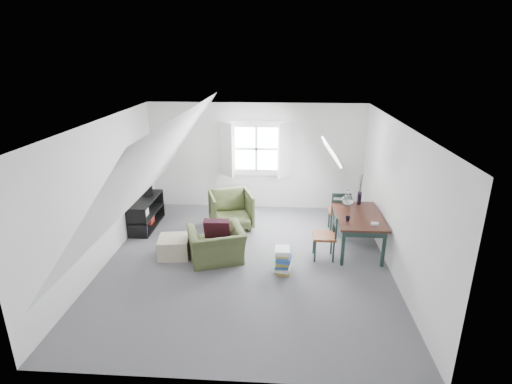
# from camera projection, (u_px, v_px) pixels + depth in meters

# --- Properties ---
(floor) EXTENTS (5.50, 5.50, 0.00)m
(floor) POSITION_uv_depth(u_px,v_px,m) (247.00, 262.00, 7.17)
(floor) COLOR #535358
(floor) RESTS_ON ground
(ceiling) EXTENTS (5.50, 5.50, 0.00)m
(ceiling) POSITION_uv_depth(u_px,v_px,m) (245.00, 123.00, 6.34)
(ceiling) COLOR white
(ceiling) RESTS_ON wall_back
(wall_back) EXTENTS (5.00, 0.00, 5.00)m
(wall_back) POSITION_uv_depth(u_px,v_px,m) (256.00, 157.00, 9.35)
(wall_back) COLOR silver
(wall_back) RESTS_ON ground
(wall_front) EXTENTS (5.00, 0.00, 5.00)m
(wall_front) POSITION_uv_depth(u_px,v_px,m) (223.00, 287.00, 4.17)
(wall_front) COLOR silver
(wall_front) RESTS_ON ground
(wall_left) EXTENTS (0.00, 5.50, 5.50)m
(wall_left) POSITION_uv_depth(u_px,v_px,m) (103.00, 194.00, 6.91)
(wall_left) COLOR silver
(wall_left) RESTS_ON ground
(wall_right) EXTENTS (0.00, 5.50, 5.50)m
(wall_right) POSITION_uv_depth(u_px,v_px,m) (396.00, 200.00, 6.61)
(wall_right) COLOR silver
(wall_right) RESTS_ON ground
(slope_left) EXTENTS (3.19, 5.50, 4.48)m
(slope_left) POSITION_uv_depth(u_px,v_px,m) (154.00, 165.00, 6.68)
(slope_left) COLOR white
(slope_left) RESTS_ON wall_left
(slope_right) EXTENTS (3.19, 5.50, 4.48)m
(slope_right) POSITION_uv_depth(u_px,v_px,m) (341.00, 169.00, 6.49)
(slope_right) COLOR white
(slope_right) RESTS_ON wall_right
(dormer_window) EXTENTS (1.71, 0.35, 1.30)m
(dormer_window) POSITION_uv_depth(u_px,v_px,m) (256.00, 149.00, 9.21)
(dormer_window) COLOR white
(dormer_window) RESTS_ON wall_back
(skylight) EXTENTS (0.35, 0.75, 0.47)m
(skylight) POSITION_uv_depth(u_px,v_px,m) (331.00, 152.00, 7.72)
(skylight) COLOR white
(skylight) RESTS_ON slope_right
(armchair_near) EXTENTS (1.17, 1.10, 0.62)m
(armchair_near) POSITION_uv_depth(u_px,v_px,m) (217.00, 260.00, 7.24)
(armchair_near) COLOR #414B28
(armchair_near) RESTS_ON floor
(armchair_far) EXTENTS (1.07, 1.09, 0.79)m
(armchair_far) POSITION_uv_depth(u_px,v_px,m) (231.00, 227.00, 8.62)
(armchair_far) COLOR #414B28
(armchair_far) RESTS_ON floor
(throw_pillow) EXTENTS (0.46, 0.28, 0.47)m
(throw_pillow) POSITION_uv_depth(u_px,v_px,m) (217.00, 230.00, 7.20)
(throw_pillow) COLOR #330D19
(throw_pillow) RESTS_ON armchair_near
(ottoman) EXTENTS (0.60, 0.60, 0.36)m
(ottoman) POSITION_uv_depth(u_px,v_px,m) (174.00, 247.00, 7.35)
(ottoman) COLOR tan
(ottoman) RESTS_ON floor
(dining_table) EXTENTS (0.85, 1.42, 0.71)m
(dining_table) POSITION_uv_depth(u_px,v_px,m) (358.00, 219.00, 7.45)
(dining_table) COLOR black
(dining_table) RESTS_ON floor
(demijohn) EXTENTS (0.22, 0.22, 0.31)m
(demijohn) POSITION_uv_depth(u_px,v_px,m) (347.00, 200.00, 7.81)
(demijohn) COLOR silver
(demijohn) RESTS_ON dining_table
(vase_twigs) EXTENTS (0.08, 0.09, 0.62)m
(vase_twigs) POSITION_uv_depth(u_px,v_px,m) (359.00, 198.00, 7.89)
(vase_twigs) COLOR black
(vase_twigs) RESTS_ON dining_table
(cup) EXTENTS (0.10, 0.10, 0.08)m
(cup) POSITION_uv_depth(u_px,v_px,m) (347.00, 221.00, 7.15)
(cup) COLOR black
(cup) RESTS_ON dining_table
(paper_box) EXTENTS (0.13, 0.10, 0.04)m
(paper_box) POSITION_uv_depth(u_px,v_px,m) (375.00, 224.00, 6.98)
(paper_box) COLOR white
(paper_box) RESTS_ON dining_table
(dining_chair_far) EXTENTS (0.43, 0.43, 0.91)m
(dining_chair_far) POSITION_uv_depth(u_px,v_px,m) (339.00, 211.00, 8.23)
(dining_chair_far) COLOR brown
(dining_chair_far) RESTS_ON floor
(dining_chair_near) EXTENTS (0.40, 0.40, 0.86)m
(dining_chair_near) POSITION_uv_depth(u_px,v_px,m) (326.00, 236.00, 7.18)
(dining_chair_near) COLOR brown
(dining_chair_near) RESTS_ON floor
(media_shelf) EXTENTS (0.41, 1.24, 0.64)m
(media_shelf) POSITION_uv_depth(u_px,v_px,m) (146.00, 215.00, 8.52)
(media_shelf) COLOR black
(media_shelf) RESTS_ON floor
(electronics_box) EXTENTS (0.26, 0.30, 0.21)m
(electronics_box) POSITION_uv_depth(u_px,v_px,m) (148.00, 191.00, 8.65)
(electronics_box) COLOR black
(electronics_box) RESTS_ON media_shelf
(magazine_stack) EXTENTS (0.32, 0.38, 0.43)m
(magazine_stack) POSITION_uv_depth(u_px,v_px,m) (283.00, 260.00, 6.79)
(magazine_stack) COLOR #B29933
(magazine_stack) RESTS_ON floor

